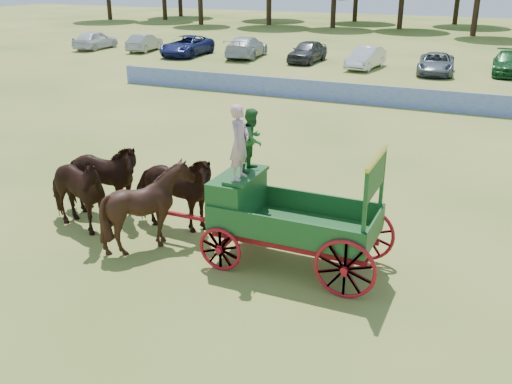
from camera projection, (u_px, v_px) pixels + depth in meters
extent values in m
plane|color=#A79E4B|center=(160.00, 240.00, 15.03)|extent=(160.00, 160.00, 0.00)
imported|color=black|center=(74.00, 192.00, 15.23)|extent=(2.82, 1.75, 2.21)
imported|color=black|center=(100.00, 179.00, 16.17)|extent=(2.79, 1.65, 2.21)
imported|color=black|center=(149.00, 206.00, 14.32)|extent=(2.35, 2.18, 2.22)
imported|color=black|center=(172.00, 192.00, 15.26)|extent=(2.68, 1.33, 2.21)
cube|color=#A81022|center=(238.00, 231.00, 14.15)|extent=(0.12, 2.00, 0.12)
cube|color=#A81022|center=(356.00, 254.00, 13.01)|extent=(0.12, 2.00, 0.12)
cube|color=#A81022|center=(286.00, 248.00, 13.07)|extent=(3.80, 0.10, 0.12)
cube|color=#A81022|center=(302.00, 229.00, 14.00)|extent=(3.80, 0.10, 0.12)
cube|color=#A81022|center=(206.00, 220.00, 14.43)|extent=(2.80, 0.09, 0.09)
cube|color=#1B5222|center=(295.00, 227.00, 13.43)|extent=(3.80, 1.80, 0.10)
cube|color=#1B5222|center=(281.00, 230.00, 12.57)|extent=(3.80, 0.06, 0.55)
cube|color=#1B5222|center=(307.00, 202.00, 14.07)|extent=(3.80, 0.06, 0.55)
cube|color=#1B5222|center=(375.00, 230.00, 12.61)|extent=(0.06, 1.80, 0.55)
cube|color=#1B5222|center=(237.00, 196.00, 13.80)|extent=(0.85, 1.70, 1.05)
cube|color=#1B5222|center=(246.00, 175.00, 13.49)|extent=(0.55, 1.50, 0.08)
cube|color=#1B5222|center=(223.00, 201.00, 14.01)|extent=(0.10, 1.60, 0.65)
cube|color=#1B5222|center=(230.00, 213.00, 14.06)|extent=(0.55, 1.60, 0.06)
cube|color=#1B5222|center=(364.00, 215.00, 11.72)|extent=(0.08, 0.08, 1.80)
cube|color=#1B5222|center=(381.00, 190.00, 13.08)|extent=(0.08, 0.08, 1.80)
cube|color=#1B5222|center=(375.00, 176.00, 12.18)|extent=(0.07, 1.75, 0.75)
cube|color=gold|center=(377.00, 158.00, 12.04)|extent=(0.08, 1.80, 0.09)
cube|color=gold|center=(374.00, 176.00, 12.20)|extent=(0.02, 1.30, 0.12)
torus|color=#A81022|center=(220.00, 249.00, 13.36)|extent=(1.09, 0.09, 1.09)
torus|color=#A81022|center=(253.00, 219.00, 14.97)|extent=(1.09, 0.09, 1.09)
torus|color=#A81022|center=(345.00, 269.00, 12.17)|extent=(1.39, 0.09, 1.39)
torus|color=#A81022|center=(366.00, 234.00, 13.78)|extent=(1.39, 0.09, 1.39)
imported|color=#CB9BA6|center=(240.00, 142.00, 12.86)|extent=(0.41, 0.63, 1.73)
imported|color=#235E25|center=(252.00, 139.00, 13.50)|extent=(0.57, 0.73, 1.49)
cube|color=#1E39A4|center=(328.00, 91.00, 30.51)|extent=(26.00, 0.08, 1.05)
imported|color=silver|center=(95.00, 40.00, 50.01)|extent=(2.05, 4.77, 1.60)
imported|color=gray|center=(145.00, 43.00, 48.76)|extent=(2.05, 4.45, 1.41)
imported|color=navy|center=(187.00, 46.00, 46.21)|extent=(2.83, 5.77, 1.58)
imported|color=silver|center=(246.00, 47.00, 45.37)|extent=(3.02, 5.90, 1.64)
imported|color=#333338|center=(307.00, 51.00, 43.02)|extent=(2.02, 4.74, 1.60)
imported|color=silver|center=(366.00, 58.00, 40.31)|extent=(2.04, 4.66, 1.49)
imported|color=slate|center=(436.00, 64.00, 38.30)|extent=(2.76, 5.17, 1.38)
imported|color=#144C1E|center=(509.00, 63.00, 38.05)|extent=(2.26, 5.21, 1.49)
cylinder|color=#382314|center=(164.00, 0.00, 77.60)|extent=(0.60, 0.60, 5.22)
cylinder|color=#382314|center=(200.00, 6.00, 71.09)|extent=(0.60, 0.60, 4.39)
cylinder|color=#382314|center=(269.00, 2.00, 70.36)|extent=(0.60, 0.60, 5.51)
cylinder|color=#382314|center=(333.00, 9.00, 67.36)|extent=(0.60, 0.60, 4.19)
cylinder|color=#382314|center=(401.00, 8.00, 66.02)|extent=(0.60, 0.60, 4.57)
cylinder|color=#382314|center=(476.00, 10.00, 59.10)|extent=(0.60, 0.60, 5.21)
cylinder|color=#382314|center=(356.00, 2.00, 75.31)|extent=(0.60, 0.60, 5.01)
cylinder|color=#382314|center=(457.00, 2.00, 71.12)|extent=(0.60, 0.60, 5.48)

